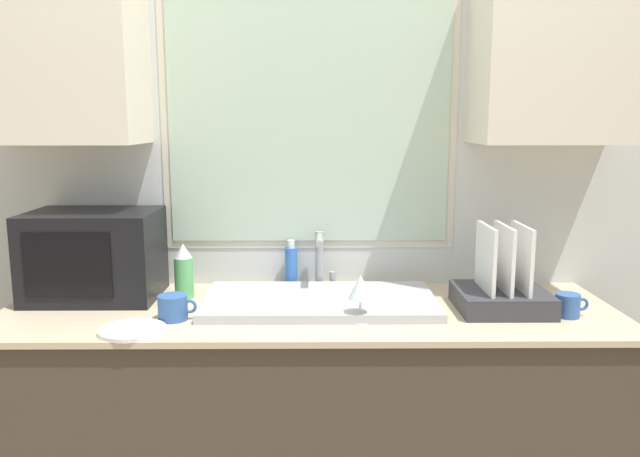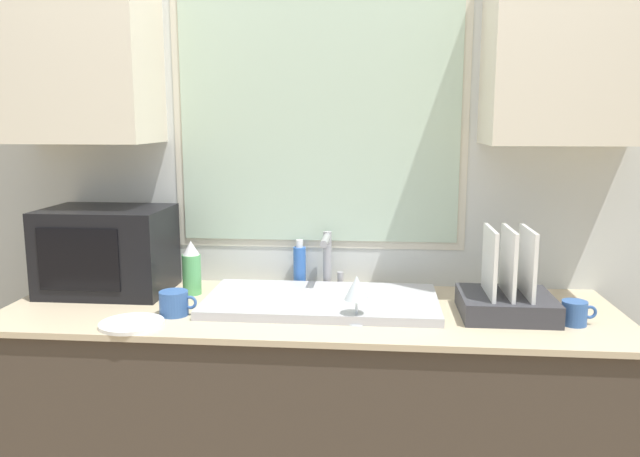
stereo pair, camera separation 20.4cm
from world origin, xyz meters
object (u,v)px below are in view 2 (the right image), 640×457
Objects in this scene: microwave at (107,250)px; wine_glass at (357,289)px; faucet at (328,255)px; spray_bottle at (192,269)px; soap_bottle at (300,265)px; mug_near_sink at (174,303)px; dish_rack at (507,295)px.

microwave reaches higher than wine_glass.
faucet is 1.08× the size of spray_bottle.
soap_bottle is (-0.11, 0.04, -0.05)m from faucet.
wine_glass is (0.60, -0.03, 0.07)m from mug_near_sink.
dish_rack reaches higher than wine_glass.
faucet reaches higher than wine_glass.
wine_glass reaches higher than mug_near_sink.
microwave is at bearing 173.63° from dish_rack.
spray_bottle is 1.10× the size of soap_bottle.
wine_glass is (0.61, -0.28, 0.01)m from spray_bottle.
faucet is at bearing 107.14° from wine_glass.
wine_glass is at bearing -17.00° from microwave.
faucet is 0.73× the size of dish_rack.
spray_bottle is 0.26m from mug_near_sink.
soap_bottle is 0.49m from wine_glass.
wine_glass is at bearing -72.86° from faucet.
microwave is 2.90× the size of wine_glass.
spray_bottle reaches higher than mug_near_sink.
microwave is (-0.81, -0.11, 0.03)m from faucet.
dish_rack is 1.49× the size of spray_bottle.
microwave reaches higher than mug_near_sink.
mug_near_sink is at bearing -142.34° from faucet.
spray_bottle is at bearing -166.80° from faucet.
faucet is at bearing 13.20° from spray_bottle.
wine_glass is at bearing -2.71° from mug_near_sink.
soap_bottle is at bearing 48.08° from mug_near_sink.
microwave reaches higher than spray_bottle.
microwave is 0.44m from mug_near_sink.
soap_bottle is at bearing 11.97° from microwave.
dish_rack reaches higher than faucet.
spray_bottle is 1.60× the size of mug_near_sink.
faucet is 1.19× the size of soap_bottle.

